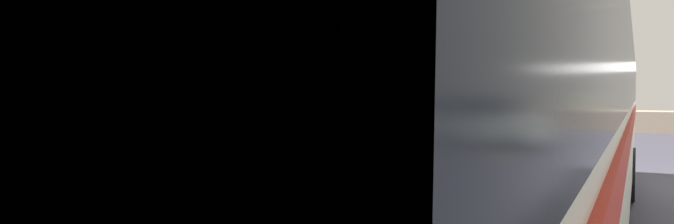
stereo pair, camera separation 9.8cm
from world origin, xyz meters
TOP-DOWN VIEW (x-y plane):
  - breakwater at (0.24, 11.80)m, footprint 31.36×2.06m
  - vintage_coach at (-2.34, -3.49)m, footprint 2.80×8.68m

SIDE VIEW (x-z plane):
  - breakwater at x=0.24m, z-range -0.52..1.79m
  - vintage_coach at x=-2.34m, z-range 0.20..3.90m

